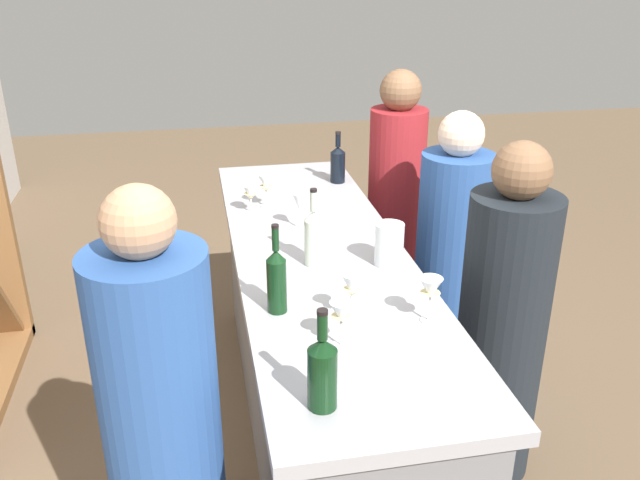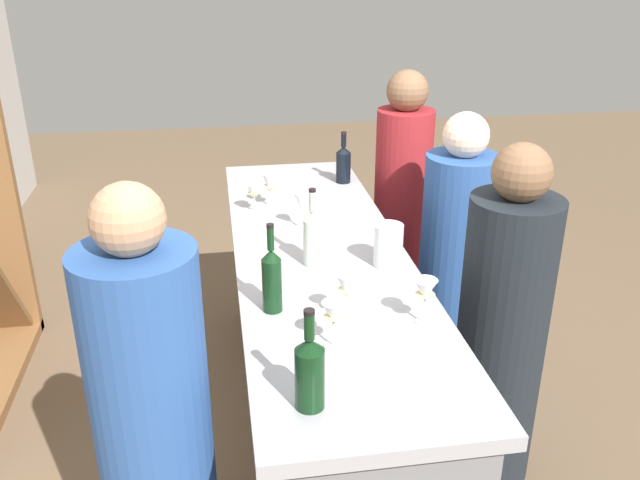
# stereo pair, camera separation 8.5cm
# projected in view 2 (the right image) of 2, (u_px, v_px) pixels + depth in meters

# --- Properties ---
(ground_plane) EXTENTS (12.00, 12.00, 0.00)m
(ground_plane) POSITION_uv_depth(u_px,v_px,m) (320.00, 433.00, 3.19)
(ground_plane) COLOR brown
(bar_counter) EXTENTS (2.46, 0.71, 0.96)m
(bar_counter) POSITION_uv_depth(u_px,v_px,m) (320.00, 347.00, 3.00)
(bar_counter) COLOR slate
(bar_counter) RESTS_ON ground
(wine_bottle_leftmost_dark_green) EXTENTS (0.08, 0.08, 0.31)m
(wine_bottle_leftmost_dark_green) POSITION_uv_depth(u_px,v_px,m) (310.00, 371.00, 1.81)
(wine_bottle_leftmost_dark_green) COLOR black
(wine_bottle_leftmost_dark_green) RESTS_ON bar_counter
(wine_bottle_second_left_dark_green) EXTENTS (0.07, 0.07, 0.33)m
(wine_bottle_second_left_dark_green) POSITION_uv_depth(u_px,v_px,m) (272.00, 278.00, 2.30)
(wine_bottle_second_left_dark_green) COLOR black
(wine_bottle_second_left_dark_green) RESTS_ON bar_counter
(wine_bottle_center_clear_pale) EXTENTS (0.08, 0.08, 0.32)m
(wine_bottle_center_clear_pale) POSITION_uv_depth(u_px,v_px,m) (313.00, 236.00, 2.64)
(wine_bottle_center_clear_pale) COLOR #B7C6B2
(wine_bottle_center_clear_pale) RESTS_ON bar_counter
(wine_bottle_second_right_near_black) EXTENTS (0.08, 0.08, 0.28)m
(wine_bottle_second_right_near_black) POSITION_uv_depth(u_px,v_px,m) (343.00, 163.00, 3.58)
(wine_bottle_second_right_near_black) COLOR black
(wine_bottle_second_right_near_black) RESTS_ON bar_counter
(wine_glass_near_left) EXTENTS (0.08, 0.08, 0.16)m
(wine_glass_near_left) POSITION_uv_depth(u_px,v_px,m) (425.00, 292.00, 2.23)
(wine_glass_near_left) COLOR white
(wine_glass_near_left) RESTS_ON bar_counter
(wine_glass_near_center) EXTENTS (0.07, 0.07, 0.17)m
(wine_glass_near_center) POSITION_uv_depth(u_px,v_px,m) (348.00, 288.00, 2.25)
(wine_glass_near_center) COLOR white
(wine_glass_near_center) RESTS_ON bar_counter
(wine_glass_near_right) EXTENTS (0.07, 0.07, 0.17)m
(wine_glass_near_right) POSITION_uv_depth(u_px,v_px,m) (302.00, 204.00, 2.98)
(wine_glass_near_right) COLOR white
(wine_glass_near_right) RESTS_ON bar_counter
(wine_glass_far_left) EXTENTS (0.08, 0.08, 0.16)m
(wine_glass_far_left) POSITION_uv_depth(u_px,v_px,m) (334.00, 315.00, 2.09)
(wine_glass_far_left) COLOR white
(wine_glass_far_left) RESTS_ON bar_counter
(wine_glass_far_center) EXTENTS (0.08, 0.08, 0.17)m
(wine_glass_far_center) POSITION_uv_depth(u_px,v_px,m) (270.00, 184.00, 3.24)
(wine_glass_far_center) COLOR white
(wine_glass_far_center) RESTS_ON bar_counter
(wine_glass_far_right) EXTENTS (0.07, 0.07, 0.14)m
(wine_glass_far_right) POSITION_uv_depth(u_px,v_px,m) (254.00, 193.00, 3.18)
(wine_glass_far_right) COLOR white
(wine_glass_far_right) RESTS_ON bar_counter
(water_pitcher) EXTENTS (0.12, 0.12, 0.17)m
(water_pitcher) POSITION_uv_depth(u_px,v_px,m) (388.00, 245.00, 2.65)
(water_pitcher) COLOR silver
(water_pitcher) RESTS_ON bar_counter
(person_left_guest) EXTENTS (0.37, 0.37, 1.48)m
(person_left_guest) POSITION_uv_depth(u_px,v_px,m) (501.00, 334.00, 2.72)
(person_left_guest) COLOR black
(person_left_guest) RESTS_ON ground
(person_center_guest) EXTENTS (0.37, 0.37, 1.43)m
(person_center_guest) POSITION_uv_depth(u_px,v_px,m) (455.00, 262.00, 3.40)
(person_center_guest) COLOR #284C8C
(person_center_guest) RESTS_ON ground
(person_right_guest) EXTENTS (0.36, 0.36, 1.53)m
(person_right_guest) POSITION_uv_depth(u_px,v_px,m) (401.00, 213.00, 3.85)
(person_right_guest) COLOR maroon
(person_right_guest) RESTS_ON ground
(person_server_behind) EXTENTS (0.43, 0.43, 1.58)m
(person_server_behind) POSITION_uv_depth(u_px,v_px,m) (156.00, 446.00, 2.04)
(person_server_behind) COLOR #284C8C
(person_server_behind) RESTS_ON ground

